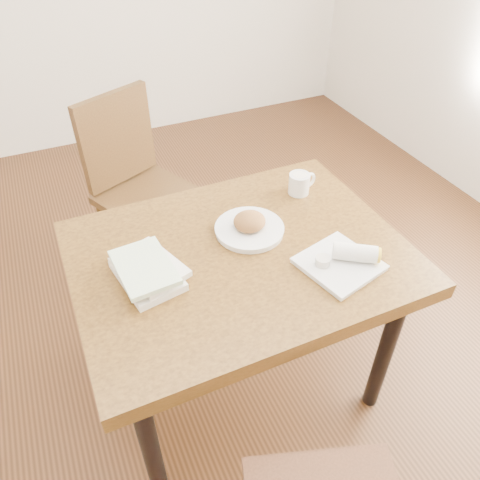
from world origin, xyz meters
name	(u,v)px	position (x,y,z in m)	size (l,w,h in m)	color
ground	(240,378)	(0.00, 0.00, -0.01)	(4.00, 5.00, 0.01)	#472814
table	(240,269)	(0.00, 0.00, 0.66)	(1.12, 0.85, 0.75)	brown
chair_far	(136,179)	(-0.15, 0.91, 0.55)	(0.56, 0.56, 0.95)	#463014
plate_scone	(249,226)	(0.07, 0.08, 0.77)	(0.25, 0.25, 0.08)	white
coffee_mug	(300,183)	(0.36, 0.23, 0.79)	(0.12, 0.08, 0.08)	white
plate_burrito	(344,260)	(0.28, -0.20, 0.77)	(0.28, 0.28, 0.08)	white
book_stack	(147,271)	(-0.32, 0.00, 0.78)	(0.23, 0.28, 0.06)	white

